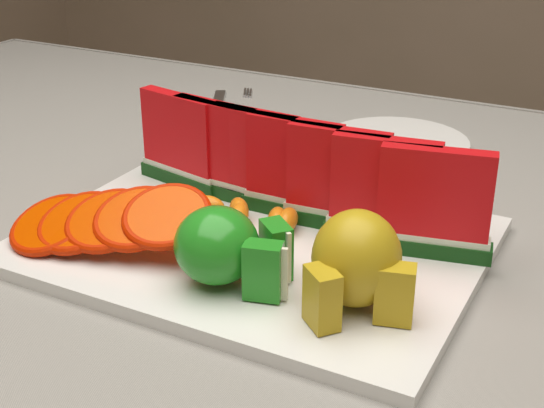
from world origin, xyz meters
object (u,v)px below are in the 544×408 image
object	(u,v)px
platter	(255,243)
apple_cluster	(226,248)
side_plate	(396,143)
fork	(220,107)
pear_cluster	(357,263)

from	to	relation	value
platter	apple_cluster	distance (m)	0.09
apple_cluster	side_plate	xyz separation A→B (m)	(0.01, 0.40, -0.04)
apple_cluster	fork	xyz separation A→B (m)	(-0.27, 0.43, -0.04)
platter	pear_cluster	xyz separation A→B (m)	(0.12, -0.07, 0.04)
pear_cluster	fork	world-z (taller)	pear_cluster
platter	pear_cluster	bearing A→B (deg)	-27.90
apple_cluster	side_plate	bearing A→B (deg)	89.21
pear_cluster	side_plate	distance (m)	0.40
pear_cluster	apple_cluster	bearing A→B (deg)	-171.25
apple_cluster	fork	distance (m)	0.51
pear_cluster	fork	size ratio (longest dim) A/B	0.54
apple_cluster	side_plate	size ratio (longest dim) A/B	0.45
pear_cluster	platter	bearing A→B (deg)	152.10
platter	side_plate	xyz separation A→B (m)	(0.02, 0.32, -0.00)
side_plate	fork	bearing A→B (deg)	173.24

